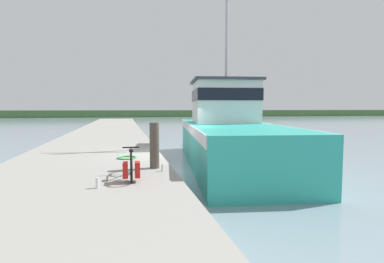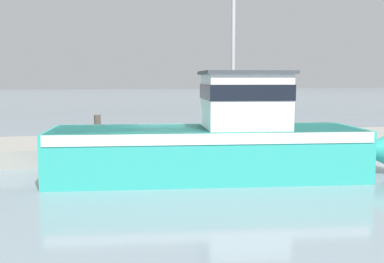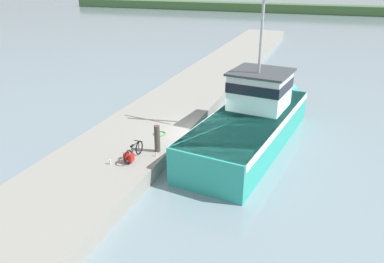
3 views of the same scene
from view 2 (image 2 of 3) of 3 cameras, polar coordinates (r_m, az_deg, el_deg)
name	(u,v)px [view 2 (image 2 of 3)]	position (r m, az deg, el deg)	size (l,w,h in m)	color
ground_plane	(170,166)	(19.86, -2.63, -4.12)	(320.00, 320.00, 0.00)	gray
dock_pier	(157,147)	(22.95, -4.17, -1.79)	(5.22, 80.00, 0.74)	gray
fishing_boat_main	(222,140)	(17.47, 3.64, -0.97)	(5.09, 13.35, 8.96)	teal
bicycle_touring	(67,138)	(21.18, -14.54, -0.72)	(0.44, 1.70, 0.73)	black
mooring_post	(98,131)	(20.46, -11.13, 0.07)	(0.28, 0.28, 1.34)	#51473D
hose_coil	(141,142)	(21.48, -6.05, -1.29)	(0.67, 0.67, 0.05)	green
water_bottle_by_bike	(51,141)	(21.98, -16.32, -1.09)	(0.08, 0.08, 0.24)	silver
water_bottle_on_curb	(85,145)	(20.35, -12.51, -1.61)	(0.06, 0.06, 0.20)	silver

